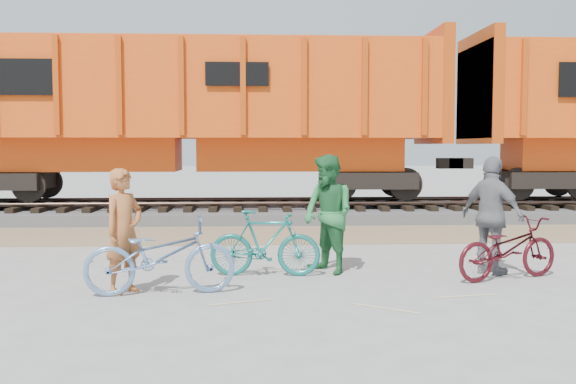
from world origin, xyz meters
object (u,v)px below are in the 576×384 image
object	(u,v)px
bicycle_blue	(160,256)
bicycle_maroon	(508,248)
person_man	(328,214)
hopper_car_center	(188,111)
bicycle_teal	(265,243)
person_woman	(492,216)
person_solo	(124,231)

from	to	relation	value
bicycle_blue	bicycle_maroon	world-z (taller)	bicycle_blue
bicycle_blue	person_man	world-z (taller)	person_man
hopper_car_center	bicycle_teal	bearing A→B (deg)	-75.98
hopper_car_center	bicycle_blue	world-z (taller)	hopper_car_center
person_woman	person_man	bearing A→B (deg)	50.57
hopper_car_center	bicycle_maroon	size ratio (longest dim) A/B	7.76
person_woman	hopper_car_center	bearing A→B (deg)	0.13
bicycle_blue	person_solo	distance (m)	0.60
hopper_car_center	person_woman	distance (m)	10.08
hopper_car_center	person_man	bearing A→B (deg)	-69.08
person_man	hopper_car_center	bearing A→B (deg)	168.00
person_solo	bicycle_maroon	bearing A→B (deg)	-47.09
bicycle_maroon	person_solo	world-z (taller)	person_solo
bicycle_maroon	person_woman	size ratio (longest dim) A/B	0.97
bicycle_blue	person_man	size ratio (longest dim) A/B	1.07
person_solo	person_woman	xyz separation A→B (m)	(5.49, 1.04, 0.07)
bicycle_blue	person_woman	xyz separation A→B (m)	(4.99, 1.14, 0.40)
hopper_car_center	person_woman	world-z (taller)	hopper_car_center
bicycle_blue	hopper_car_center	bearing A→B (deg)	-3.97
person_solo	person_woman	size ratio (longest dim) A/B	0.92
hopper_car_center	bicycle_maroon	world-z (taller)	hopper_car_center
person_man	bicycle_teal	bearing A→B (deg)	-111.61
person_solo	person_man	xyz separation A→B (m)	(2.94, 1.27, 0.09)
bicycle_blue	bicycle_maroon	bearing A→B (deg)	-89.36
person_man	person_woman	size ratio (longest dim) A/B	1.01
bicycle_maroon	hopper_car_center	bearing A→B (deg)	13.33
person_solo	person_woman	world-z (taller)	person_woman
bicycle_blue	person_woman	size ratio (longest dim) A/B	1.09
person_solo	person_man	distance (m)	3.20
person_man	bicycle_blue	bearing A→B (deg)	-93.62
person_man	bicycle_maroon	bearing A→B (deg)	43.71
person_solo	person_man	world-z (taller)	person_man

